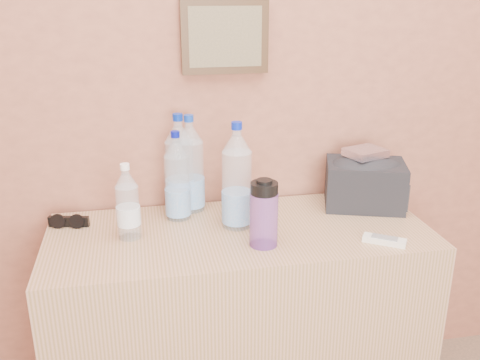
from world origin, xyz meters
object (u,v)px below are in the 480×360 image
foil_packet (365,153)px  dresser (240,330)px  sunglasses (69,221)px  ac_remote (384,240)px  pet_large_c (190,169)px  nalgene_bottle (264,213)px  pet_large_d (237,182)px  pet_large_b (177,181)px  pet_large_a (180,170)px  toiletry_bag (365,182)px  pet_small (128,206)px

foil_packet → dresser: bearing=-165.2°
sunglasses → ac_remote: 1.05m
pet_large_c → nalgene_bottle: (0.19, -0.33, -0.05)m
pet_large_d → pet_large_c: bearing=127.8°
ac_remote → pet_large_b: bearing=-173.8°
pet_large_a → pet_large_b: 0.06m
ac_remote → foil_packet: (0.06, 0.31, 0.19)m
dresser → pet_large_d: (-0.00, 0.04, 0.56)m
pet_large_c → sunglasses: (-0.42, -0.07, -0.14)m
pet_large_d → toiletry_bag: size_ratio=1.30×
pet_large_a → pet_large_c: (0.04, 0.01, -0.00)m
pet_large_b → pet_large_c: 0.09m
ac_remote → toiletry_bag: bearing=112.9°
dresser → pet_large_c: bearing=122.9°
pet_large_d → pet_small: size_ratio=1.44×
pet_large_b → foil_packet: bearing=-1.4°
dresser → pet_large_d: 0.56m
pet_large_a → pet_small: size_ratio=1.43×
pet_large_c → pet_small: size_ratio=1.40×
pet_large_b → ac_remote: bearing=-27.8°
dresser → toiletry_bag: bearing=13.8°
pet_large_c → pet_small: 0.30m
dresser → pet_small: pet_small is taller
dresser → nalgene_bottle: 0.52m
pet_large_b → pet_small: (-0.17, -0.13, -0.03)m
pet_large_c → pet_small: (-0.22, -0.20, -0.04)m
nalgene_bottle → pet_small: bearing=161.8°
dresser → pet_large_d: pet_large_d is taller
dresser → pet_large_c: size_ratio=3.63×
nalgene_bottle → ac_remote: size_ratio=1.63×
pet_large_c → ac_remote: size_ratio=2.62×
foil_packet → pet_large_b: bearing=178.6°
nalgene_bottle → sunglasses: (-0.61, 0.26, -0.09)m
pet_large_b → nalgene_bottle: pet_large_b is taller
pet_large_c → foil_packet: size_ratio=2.66×
pet_large_a → sunglasses: bearing=-171.7°
pet_large_d → pet_small: 0.36m
pet_large_d → nalgene_bottle: bearing=-70.8°
pet_large_c → pet_small: bearing=-138.6°
pet_large_a → ac_remote: bearing=-32.1°
sunglasses → pet_large_d: bearing=2.0°
dresser → pet_large_a: 0.62m
pet_large_a → foil_packet: size_ratio=2.73×
pet_large_a → pet_large_b: bearing=-105.0°
sunglasses → foil_packet: (1.05, -0.01, 0.19)m
pet_large_d → foil_packet: (0.49, 0.09, 0.04)m
pet_large_c → nalgene_bottle: pet_large_c is taller
dresser → pet_large_b: pet_large_b is taller
pet_large_a → pet_large_c: pet_large_a is taller
pet_large_d → foil_packet: pet_large_d is taller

